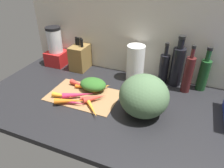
# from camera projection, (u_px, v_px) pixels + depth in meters

# --- Properties ---
(ground_plane) EXTENTS (1.70, 0.80, 0.03)m
(ground_plane) POSITION_uv_depth(u_px,v_px,m) (126.00, 107.00, 1.12)
(ground_plane) COLOR black
(wall_back) EXTENTS (1.70, 0.03, 0.60)m
(wall_back) POSITION_uv_depth(u_px,v_px,m) (148.00, 32.00, 1.27)
(wall_back) COLOR beige
(wall_back) RESTS_ON ground_plane
(cutting_board) EXTENTS (0.41, 0.26, 0.01)m
(cutting_board) POSITION_uv_depth(u_px,v_px,m) (83.00, 95.00, 1.19)
(cutting_board) COLOR #997047
(cutting_board) RESTS_ON ground_plane
(carrot_0) EXTENTS (0.17, 0.12, 0.03)m
(carrot_0) POSITION_uv_depth(u_px,v_px,m) (78.00, 95.00, 1.15)
(carrot_0) COLOR #B2264C
(carrot_0) RESTS_ON cutting_board
(carrot_1) EXTENTS (0.17, 0.07, 0.03)m
(carrot_1) POSITION_uv_depth(u_px,v_px,m) (81.00, 85.00, 1.24)
(carrot_1) COLOR red
(carrot_1) RESTS_ON cutting_board
(carrot_2) EXTENTS (0.12, 0.08, 0.03)m
(carrot_2) POSITION_uv_depth(u_px,v_px,m) (98.00, 85.00, 1.25)
(carrot_2) COLOR orange
(carrot_2) RESTS_ON cutting_board
(carrot_3) EXTENTS (0.11, 0.11, 0.03)m
(carrot_3) POSITION_uv_depth(u_px,v_px,m) (94.00, 98.00, 1.13)
(carrot_3) COLOR red
(carrot_3) RESTS_ON cutting_board
(carrot_4) EXTENTS (0.13, 0.04, 0.03)m
(carrot_4) POSITION_uv_depth(u_px,v_px,m) (62.00, 96.00, 1.15)
(carrot_4) COLOR orange
(carrot_4) RESTS_ON cutting_board
(carrot_5) EXTENTS (0.10, 0.11, 0.03)m
(carrot_5) POSITION_uv_depth(u_px,v_px,m) (102.00, 88.00, 1.22)
(carrot_5) COLOR orange
(carrot_5) RESTS_ON cutting_board
(carrot_6) EXTENTS (0.13, 0.04, 0.02)m
(carrot_6) POSITION_uv_depth(u_px,v_px,m) (85.00, 87.00, 1.23)
(carrot_6) COLOR orange
(carrot_6) RESTS_ON cutting_board
(carrot_7) EXTENTS (0.14, 0.09, 0.02)m
(carrot_7) POSITION_uv_depth(u_px,v_px,m) (91.00, 88.00, 1.23)
(carrot_7) COLOR #B2264C
(carrot_7) RESTS_ON cutting_board
(carrot_8) EXTENTS (0.13, 0.13, 0.02)m
(carrot_8) POSITION_uv_depth(u_px,v_px,m) (92.00, 108.00, 1.06)
(carrot_8) COLOR orange
(carrot_8) RESTS_ON cutting_board
(carrot_9) EXTENTS (0.15, 0.04, 0.02)m
(carrot_9) POSITION_uv_depth(u_px,v_px,m) (73.00, 102.00, 1.10)
(carrot_9) COLOR #B2264C
(carrot_9) RESTS_ON cutting_board
(carrot_10) EXTENTS (0.14, 0.10, 0.02)m
(carrot_10) POSITION_uv_depth(u_px,v_px,m) (94.00, 97.00, 1.15)
(carrot_10) COLOR red
(carrot_10) RESTS_ON cutting_board
(carrot_11) EXTENTS (0.16, 0.10, 0.03)m
(carrot_11) POSITION_uv_depth(u_px,v_px,m) (70.00, 101.00, 1.10)
(carrot_11) COLOR orange
(carrot_11) RESTS_ON cutting_board
(carrot_greens_pile) EXTENTS (0.16, 0.12, 0.07)m
(carrot_greens_pile) POSITION_uv_depth(u_px,v_px,m) (93.00, 84.00, 1.22)
(carrot_greens_pile) COLOR #2D6023
(carrot_greens_pile) RESTS_ON cutting_board
(winter_squash) EXTENTS (0.25, 0.24, 0.22)m
(winter_squash) POSITION_uv_depth(u_px,v_px,m) (144.00, 96.00, 1.00)
(winter_squash) COLOR #4C6B47
(winter_squash) RESTS_ON ground_plane
(knife_block) EXTENTS (0.11, 0.16, 0.23)m
(knife_block) POSITION_uv_depth(u_px,v_px,m) (81.00, 57.00, 1.45)
(knife_block) COLOR brown
(knife_block) RESTS_ON ground_plane
(blender_appliance) EXTENTS (0.14, 0.14, 0.29)m
(blender_appliance) POSITION_uv_depth(u_px,v_px,m) (56.00, 49.00, 1.49)
(blender_appliance) COLOR red
(blender_appliance) RESTS_ON ground_plane
(paper_towel_roll) EXTENTS (0.11, 0.11, 0.23)m
(paper_towel_roll) POSITION_uv_depth(u_px,v_px,m) (135.00, 63.00, 1.30)
(paper_towel_roll) COLOR white
(paper_towel_roll) RESTS_ON ground_plane
(bottle_0) EXTENTS (0.06, 0.06, 0.27)m
(bottle_0) POSITION_uv_depth(u_px,v_px,m) (164.00, 68.00, 1.27)
(bottle_0) COLOR black
(bottle_0) RESTS_ON ground_plane
(bottle_1) EXTENTS (0.08, 0.08, 0.32)m
(bottle_1) POSITION_uv_depth(u_px,v_px,m) (177.00, 65.00, 1.23)
(bottle_1) COLOR black
(bottle_1) RESTS_ON ground_plane
(bottle_2) EXTENTS (0.05, 0.05, 0.29)m
(bottle_2) POSITION_uv_depth(u_px,v_px,m) (188.00, 74.00, 1.18)
(bottle_2) COLOR #471919
(bottle_2) RESTS_ON ground_plane
(bottle_3) EXTENTS (0.06, 0.06, 0.27)m
(bottle_3) POSITION_uv_depth(u_px,v_px,m) (204.00, 74.00, 1.20)
(bottle_3) COLOR #19421E
(bottle_3) RESTS_ON ground_plane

